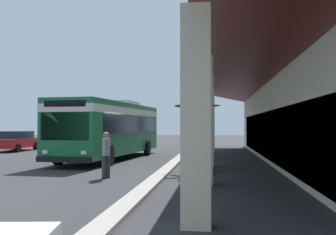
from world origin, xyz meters
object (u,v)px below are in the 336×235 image
parked_suv_charcoal (75,136)px  parked_sedan_red (16,141)px  transit_bus (111,126)px  potted_palm (197,156)px  pedestrian (106,152)px

parked_suv_charcoal → parked_sedan_red: (2.59, -3.56, -0.27)m
transit_bus → parked_sedan_red: bearing=-123.8°
transit_bus → potted_palm: size_ratio=4.12×
parked_suv_charcoal → potted_palm: size_ratio=1.75×
transit_bus → potted_palm: 7.67m
pedestrian → potted_palm: potted_palm is taller
transit_bus → potted_palm: bearing=42.3°
parked_suv_charcoal → potted_palm: bearing=36.4°
transit_bus → parked_suv_charcoal: size_ratio=2.35×
parked_suv_charcoal → parked_sedan_red: bearing=-53.9°
parked_suv_charcoal → pedestrian: 17.98m
parked_sedan_red → parked_suv_charcoal: bearing=126.1°
parked_suv_charcoal → pedestrian: (16.43, 7.32, -0.09)m
transit_bus → parked_sedan_red: 10.77m
parked_sedan_red → potted_palm: size_ratio=1.61×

